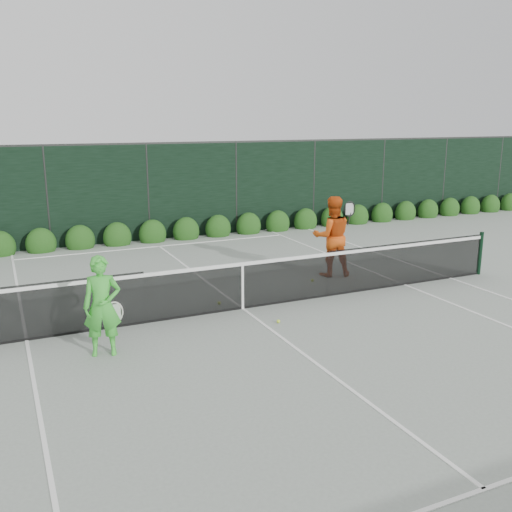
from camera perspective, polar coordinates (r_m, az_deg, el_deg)
name	(u,v)px	position (r m, az deg, el deg)	size (l,w,h in m)	color
ground	(243,309)	(11.67, -1.34, -5.30)	(80.00, 80.00, 0.00)	gray
tennis_net	(241,284)	(11.50, -1.47, -2.82)	(12.90, 0.10, 1.07)	black
player_woman	(102,306)	(9.57, -15.12, -4.86)	(0.69, 0.52, 1.66)	green
player_man	(332,236)	(14.01, 7.60, 1.97)	(1.13, 0.99, 1.96)	#D54E11
court_lines	(243,309)	(11.67, -1.34, -5.28)	(11.03, 23.83, 0.01)	white
windscreen_fence	(311,268)	(8.91, 5.52, -1.20)	(32.00, 21.07, 3.06)	black
hedge_row	(153,234)	(18.19, -10.30, 2.14)	(31.66, 0.65, 0.94)	#123C10
tennis_balls	(230,304)	(11.84, -2.64, -4.86)	(5.28, 2.23, 0.07)	#CBED34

